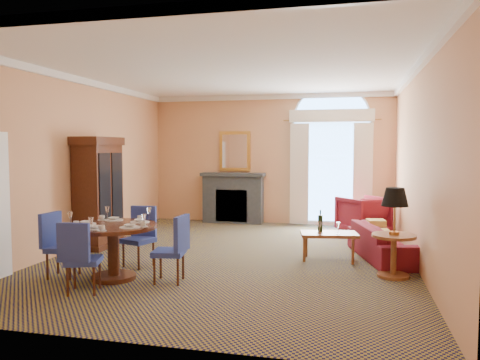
% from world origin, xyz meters
% --- Properties ---
extents(ground, '(7.50, 7.50, 0.00)m').
position_xyz_m(ground, '(0.00, 0.00, 0.00)').
color(ground, '#14143F').
rests_on(ground, ground).
extents(room_envelope, '(6.04, 7.52, 3.45)m').
position_xyz_m(room_envelope, '(-0.03, 0.67, 2.51)').
color(room_envelope, '#E7A46E').
rests_on(room_envelope, ground).
extents(armoire, '(0.60, 1.07, 2.09)m').
position_xyz_m(armoire, '(-2.72, 0.22, 1.01)').
color(armoire, '#38180C').
rests_on(armoire, ground).
extents(dining_table, '(1.26, 1.26, 0.99)m').
position_xyz_m(dining_table, '(-1.33, -1.77, 0.59)').
color(dining_table, '#38180C').
rests_on(dining_table, ground).
extents(dining_chair_north, '(0.53, 0.53, 0.95)m').
position_xyz_m(dining_chair_north, '(-1.30, -0.93, 0.54)').
color(dining_chair_north, navy).
rests_on(dining_chair_north, ground).
extents(dining_chair_south, '(0.53, 0.53, 0.95)m').
position_xyz_m(dining_chair_south, '(-1.41, -2.52, 0.54)').
color(dining_chair_south, navy).
rests_on(dining_chair_south, ground).
extents(dining_chair_east, '(0.47, 0.47, 0.95)m').
position_xyz_m(dining_chair_east, '(-0.41, -1.72, 0.54)').
color(dining_chair_east, navy).
rests_on(dining_chair_east, ground).
extents(dining_chair_west, '(0.48, 0.48, 0.95)m').
position_xyz_m(dining_chair_west, '(-2.19, -1.85, 0.54)').
color(dining_chair_west, navy).
rests_on(dining_chair_west, ground).
extents(sofa, '(1.24, 2.07, 0.57)m').
position_xyz_m(sofa, '(2.55, 0.44, 0.28)').
color(sofa, maroon).
rests_on(sofa, ground).
extents(armchair, '(1.26, 1.27, 0.83)m').
position_xyz_m(armchair, '(2.25, 2.74, 0.42)').
color(armchair, maroon).
rests_on(armchair, ground).
extents(coffee_table, '(1.01, 0.67, 0.85)m').
position_xyz_m(coffee_table, '(1.62, 0.08, 0.44)').
color(coffee_table, brown).
rests_on(coffee_table, ground).
extents(side_table, '(0.63, 0.63, 1.29)m').
position_xyz_m(side_table, '(2.60, -0.72, 0.82)').
color(side_table, brown).
rests_on(side_table, ground).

